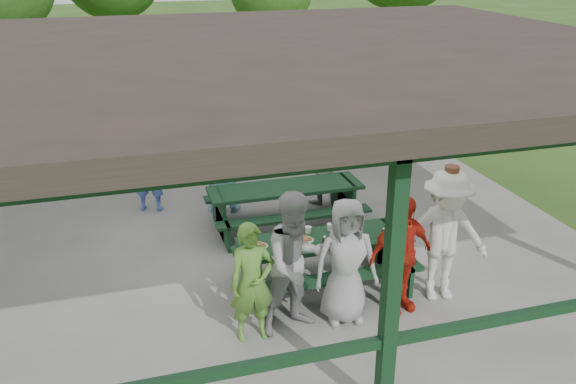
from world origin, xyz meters
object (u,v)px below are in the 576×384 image
object	(u,v)px
picnic_table_far	(286,201)
pickup_truck	(334,95)
spectator_blue	(147,167)
spectator_lblue	(222,168)
contestant_grey_mid	(346,261)
farm_trailer	(52,103)
picnic_table_near	(324,255)
contestant_grey_left	(296,263)
spectator_grey	(319,164)
contestant_green	(252,283)
contestant_red	(400,254)
contestant_white_fedora	(445,236)

from	to	relation	value
picnic_table_far	pickup_truck	xyz separation A→B (m)	(3.19, 6.21, 0.21)
spectator_blue	spectator_lblue	bearing A→B (deg)	-179.76
contestant_grey_mid	farm_trailer	bearing A→B (deg)	116.32
spectator_blue	pickup_truck	distance (m)	7.21
contestant_grey_mid	picnic_table_near	bearing A→B (deg)	93.41
contestant_grey_left	spectator_grey	xyz separation A→B (m)	(1.62, 3.77, -0.18)
picnic_table_far	spectator_grey	distance (m)	1.30
pickup_truck	contestant_grey_mid	bearing A→B (deg)	-172.73
contestant_green	spectator_grey	xyz separation A→B (m)	(2.19, 3.80, -0.02)
picnic_table_far	contestant_grey_mid	bearing A→B (deg)	-90.96
picnic_table_near	spectator_grey	xyz separation A→B (m)	(0.92, 2.88, 0.28)
pickup_truck	spectator_lblue	bearing A→B (deg)	168.84
picnic_table_far	contestant_grey_left	distance (m)	3.00
contestant_grey_mid	contestant_red	xyz separation A→B (m)	(0.76, 0.01, -0.02)
contestant_grey_mid	contestant_white_fedora	xyz separation A→B (m)	(1.46, 0.11, 0.10)
spectator_blue	contestant_grey_mid	bearing A→B (deg)	133.87
contestant_green	contestant_white_fedora	size ratio (longest dim) A/B	0.80
contestant_grey_left	contestant_grey_mid	xyz separation A→B (m)	(0.66, 0.02, -0.09)
contestant_grey_mid	contestant_red	size ratio (longest dim) A/B	1.03
picnic_table_far	farm_trailer	xyz separation A→B (m)	(-4.17, 8.01, 0.08)
contestant_green	pickup_truck	xyz separation A→B (m)	(4.47, 9.13, -0.09)
contestant_green	spectator_grey	distance (m)	4.39
picnic_table_near	contestant_grey_left	bearing A→B (deg)	-128.06
farm_trailer	pickup_truck	bearing A→B (deg)	-5.77
picnic_table_far	contestant_green	bearing A→B (deg)	-113.66
picnic_table_far	spectator_blue	xyz separation A→B (m)	(-2.17, 1.39, 0.36)
picnic_table_near	spectator_lblue	world-z (taller)	spectator_lblue
picnic_table_near	spectator_lblue	xyz separation A→B (m)	(-0.88, 3.00, 0.35)
contestant_white_fedora	spectator_lblue	xyz separation A→B (m)	(-2.30, 3.75, -0.12)
contestant_red	farm_trailer	xyz separation A→B (m)	(-4.89, 10.87, -0.26)
contestant_red	pickup_truck	bearing A→B (deg)	64.29
spectator_blue	pickup_truck	bearing A→B (deg)	-120.73
picnic_table_near	spectator_grey	size ratio (longest dim) A/B	1.61
contestant_red	spectator_grey	size ratio (longest dim) A/B	1.09
contestant_red	farm_trailer	world-z (taller)	contestant_red
contestant_grey_left	farm_trailer	bearing A→B (deg)	95.55
contestant_red	pickup_truck	xyz separation A→B (m)	(2.48, 9.07, -0.14)
spectator_lblue	pickup_truck	size ratio (longest dim) A/B	0.29
picnic_table_near	contestant_grey_mid	xyz separation A→B (m)	(-0.03, -0.87, 0.37)
contestant_red	spectator_lblue	distance (m)	4.18
contestant_grey_mid	spectator_lblue	distance (m)	3.95
contestant_red	spectator_lblue	world-z (taller)	contestant_red
contestant_grey_mid	pickup_truck	bearing A→B (deg)	75.89
contestant_green	spectator_lblue	bearing A→B (deg)	82.24
contestant_grey_left	pickup_truck	distance (m)	9.90
contestant_grey_left	spectator_blue	world-z (taller)	contestant_grey_left
picnic_table_near	pickup_truck	distance (m)	8.82
spectator_lblue	spectator_blue	xyz separation A→B (m)	(-1.28, 0.39, 0.02)
picnic_table_far	contestant_green	size ratio (longest dim) A/B	1.69
picnic_table_near	picnic_table_far	distance (m)	2.00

